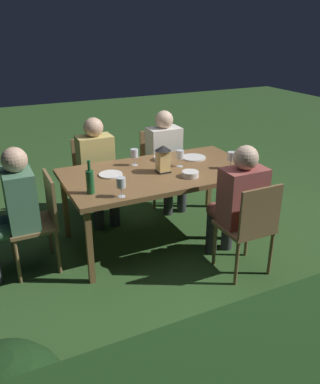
% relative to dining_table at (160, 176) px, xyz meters
% --- Properties ---
extents(ground_plane, '(16.00, 16.00, 0.00)m').
position_rel_dining_table_xyz_m(ground_plane, '(0.00, 0.00, -0.69)').
color(ground_plane, '#2D5123').
extents(dining_table, '(1.86, 1.01, 0.74)m').
position_rel_dining_table_xyz_m(dining_table, '(0.00, 0.00, 0.00)').
color(dining_table, brown).
rests_on(dining_table, ground).
extents(chair_head_far, '(0.40, 0.42, 0.87)m').
position_rel_dining_table_xyz_m(chair_head_far, '(1.18, 0.00, -0.20)').
color(chair_head_far, brown).
rests_on(chair_head_far, ground).
extents(person_in_green, '(0.48, 0.38, 1.15)m').
position_rel_dining_table_xyz_m(person_in_green, '(1.37, 0.00, -0.05)').
color(person_in_green, '#4C7A5B').
rests_on(person_in_green, ground).
extents(chair_side_left_b, '(0.42, 0.40, 0.87)m').
position_rel_dining_table_xyz_m(chair_side_left_b, '(0.42, -0.90, -0.20)').
color(chair_side_left_b, brown).
rests_on(chair_side_left_b, ground).
extents(person_in_mustard, '(0.38, 0.47, 1.15)m').
position_rel_dining_table_xyz_m(person_in_mustard, '(0.42, -0.70, -0.05)').
color(person_in_mustard, tan).
rests_on(person_in_mustard, ground).
extents(chair_side_right_a, '(0.42, 0.40, 0.87)m').
position_rel_dining_table_xyz_m(chair_side_right_a, '(-0.42, 0.90, -0.20)').
color(chair_side_right_a, brown).
rests_on(chair_side_right_a, ground).
extents(person_in_rust, '(0.38, 0.47, 1.15)m').
position_rel_dining_table_xyz_m(person_in_rust, '(-0.42, 0.70, -0.05)').
color(person_in_rust, '#9E4C47').
rests_on(person_in_rust, ground).
extents(chair_side_left_a, '(0.42, 0.40, 0.87)m').
position_rel_dining_table_xyz_m(chair_side_left_a, '(-0.42, -0.90, -0.20)').
color(chair_side_left_a, brown).
rests_on(chair_side_left_a, ground).
extents(person_in_cream, '(0.38, 0.47, 1.15)m').
position_rel_dining_table_xyz_m(person_in_cream, '(-0.42, -0.70, -0.05)').
color(person_in_cream, white).
rests_on(person_in_cream, ground).
extents(lantern_centerpiece, '(0.15, 0.15, 0.27)m').
position_rel_dining_table_xyz_m(lantern_centerpiece, '(-0.01, 0.04, 0.20)').
color(lantern_centerpiece, black).
rests_on(lantern_centerpiece, dining_table).
extents(green_bottle_on_table, '(0.07, 0.07, 0.29)m').
position_rel_dining_table_xyz_m(green_bottle_on_table, '(0.76, 0.24, 0.16)').
color(green_bottle_on_table, '#1E5B2D').
rests_on(green_bottle_on_table, dining_table).
extents(wine_glass_a, '(0.08, 0.08, 0.17)m').
position_rel_dining_table_xyz_m(wine_glass_a, '(-0.66, 0.23, 0.17)').
color(wine_glass_a, silver).
rests_on(wine_glass_a, dining_table).
extents(wine_glass_b, '(0.08, 0.08, 0.17)m').
position_rel_dining_table_xyz_m(wine_glass_b, '(-0.80, 0.28, 0.17)').
color(wine_glass_b, silver).
rests_on(wine_glass_b, dining_table).
extents(wine_glass_c, '(0.08, 0.08, 0.17)m').
position_rel_dining_table_xyz_m(wine_glass_c, '(0.16, -0.26, 0.17)').
color(wine_glass_c, silver).
rests_on(wine_glass_c, dining_table).
extents(wine_glass_d, '(0.08, 0.08, 0.17)m').
position_rel_dining_table_xyz_m(wine_glass_d, '(-0.23, -0.03, 0.17)').
color(wine_glass_d, silver).
rests_on(wine_glass_d, dining_table).
extents(wine_glass_e, '(0.08, 0.08, 0.17)m').
position_rel_dining_table_xyz_m(wine_glass_e, '(0.55, 0.42, 0.17)').
color(wine_glass_e, silver).
rests_on(wine_glass_e, dining_table).
extents(plate_a, '(0.22, 0.22, 0.01)m').
position_rel_dining_table_xyz_m(plate_a, '(0.47, -0.10, 0.06)').
color(plate_a, white).
rests_on(plate_a, dining_table).
extents(plate_b, '(0.26, 0.26, 0.01)m').
position_rel_dining_table_xyz_m(plate_b, '(-0.49, -0.20, 0.06)').
color(plate_b, white).
rests_on(plate_b, dining_table).
extents(bowl_olives, '(0.16, 0.16, 0.05)m').
position_rel_dining_table_xyz_m(bowl_olives, '(-0.19, 0.26, 0.08)').
color(bowl_olives, silver).
rests_on(bowl_olives, dining_table).
extents(bowl_bread, '(0.17, 0.17, 0.04)m').
position_rel_dining_table_xyz_m(bowl_bread, '(-0.16, -0.29, 0.07)').
color(bowl_bread, silver).
rests_on(bowl_bread, dining_table).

